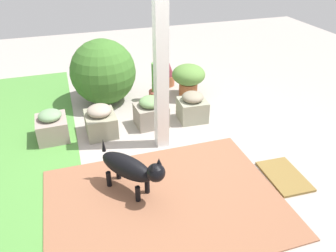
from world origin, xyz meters
TOP-DOWN VIEW (x-y plane):
  - ground_plane at (0.00, 0.00)m, footprint 12.00×12.00m
  - brick_path at (-0.87, 0.23)m, footprint 1.80×2.40m
  - porch_pillar at (0.20, -0.06)m, footprint 0.15×0.15m
  - stone_planter_nearest at (0.68, -0.67)m, footprint 0.40×0.41m
  - stone_planter_near at (0.72, -0.05)m, footprint 0.39×0.46m
  - stone_planter_mid at (0.70, 0.66)m, footprint 0.47×0.41m
  - stone_planter_far at (0.77, 1.29)m, footprint 0.46×0.41m
  - round_shrub at (1.67, 0.45)m, footprint 1.02×1.02m
  - terracotta_pot_tall at (1.48, -0.35)m, footprint 0.24×0.24m
  - terracotta_pot_spiky at (2.00, -0.70)m, footprint 0.27×0.27m
  - terracotta_pot_broad at (1.44, -0.89)m, footprint 0.54×0.54m
  - dog at (-0.61, 0.52)m, footprint 0.73×0.61m
  - doormat at (-0.89, -1.19)m, footprint 0.64×0.42m

SIDE VIEW (x-z plane):
  - ground_plane at x=0.00m, z-range 0.00..0.00m
  - brick_path at x=-0.87m, z-range 0.00..0.02m
  - doormat at x=-0.89m, z-range 0.00..0.03m
  - stone_planter_far at x=0.77m, z-range -0.02..0.40m
  - stone_planter_mid at x=0.70m, z-range -0.02..0.41m
  - stone_planter_nearest at x=0.68m, z-range -0.01..0.43m
  - stone_planter_near at x=0.72m, z-range -0.01..0.43m
  - terracotta_pot_tall at x=1.48m, z-range -0.09..0.55m
  - terracotta_pot_spiky at x=2.00m, z-range -0.01..0.53m
  - dog at x=-0.61m, z-range 0.04..0.60m
  - terracotta_pot_broad at x=1.44m, z-range 0.06..0.62m
  - round_shrub at x=1.67m, z-range 0.00..1.02m
  - porch_pillar at x=0.20m, z-range 0.00..2.15m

